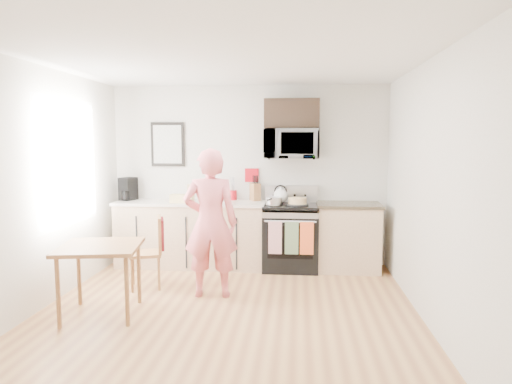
# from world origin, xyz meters

# --- Properties ---
(floor) EXTENTS (4.60, 4.60, 0.00)m
(floor) POSITION_xyz_m (0.00, 0.00, 0.00)
(floor) COLOR #99623B
(floor) RESTS_ON ground
(back_wall) EXTENTS (4.00, 0.04, 2.60)m
(back_wall) POSITION_xyz_m (0.00, 2.30, 1.30)
(back_wall) COLOR beige
(back_wall) RESTS_ON floor
(front_wall) EXTENTS (4.00, 0.04, 2.60)m
(front_wall) POSITION_xyz_m (0.00, -2.30, 1.30)
(front_wall) COLOR beige
(front_wall) RESTS_ON floor
(left_wall) EXTENTS (0.04, 4.60, 2.60)m
(left_wall) POSITION_xyz_m (-2.00, 0.00, 1.30)
(left_wall) COLOR beige
(left_wall) RESTS_ON floor
(right_wall) EXTENTS (0.04, 4.60, 2.60)m
(right_wall) POSITION_xyz_m (2.00, 0.00, 1.30)
(right_wall) COLOR beige
(right_wall) RESTS_ON floor
(ceiling) EXTENTS (4.00, 4.60, 0.04)m
(ceiling) POSITION_xyz_m (0.00, 0.00, 2.60)
(ceiling) COLOR white
(ceiling) RESTS_ON back_wall
(window) EXTENTS (0.06, 1.40, 1.50)m
(window) POSITION_xyz_m (-1.96, 0.80, 1.55)
(window) COLOR white
(window) RESTS_ON left_wall
(cabinet_left) EXTENTS (2.10, 0.60, 0.90)m
(cabinet_left) POSITION_xyz_m (-0.80, 2.00, 0.45)
(cabinet_left) COLOR tan
(cabinet_left) RESTS_ON floor
(countertop_left) EXTENTS (2.14, 0.64, 0.04)m
(countertop_left) POSITION_xyz_m (-0.80, 2.00, 0.92)
(countertop_left) COLOR beige
(countertop_left) RESTS_ON cabinet_left
(cabinet_right) EXTENTS (0.84, 0.60, 0.90)m
(cabinet_right) POSITION_xyz_m (1.43, 2.00, 0.45)
(cabinet_right) COLOR tan
(cabinet_right) RESTS_ON floor
(countertop_right) EXTENTS (0.88, 0.64, 0.04)m
(countertop_right) POSITION_xyz_m (1.43, 2.00, 0.92)
(countertop_right) COLOR black
(countertop_right) RESTS_ON cabinet_right
(range) EXTENTS (0.76, 0.70, 1.16)m
(range) POSITION_xyz_m (0.63, 1.98, 0.44)
(range) COLOR black
(range) RESTS_ON floor
(microwave) EXTENTS (0.76, 0.51, 0.42)m
(microwave) POSITION_xyz_m (0.63, 2.08, 1.76)
(microwave) COLOR #ABABB0
(microwave) RESTS_ON back_wall
(upper_cabinet) EXTENTS (0.76, 0.35, 0.40)m
(upper_cabinet) POSITION_xyz_m (0.63, 2.12, 2.18)
(upper_cabinet) COLOR black
(upper_cabinet) RESTS_ON back_wall
(wall_art) EXTENTS (0.50, 0.04, 0.65)m
(wall_art) POSITION_xyz_m (-1.20, 2.28, 1.75)
(wall_art) COLOR black
(wall_art) RESTS_ON back_wall
(wall_trivet) EXTENTS (0.20, 0.02, 0.20)m
(wall_trivet) POSITION_xyz_m (0.05, 2.28, 1.30)
(wall_trivet) COLOR #A50E18
(wall_trivet) RESTS_ON back_wall
(person) EXTENTS (0.66, 0.47, 1.72)m
(person) POSITION_xyz_m (-0.27, 0.75, 0.86)
(person) COLOR #DE3D5A
(person) RESTS_ON floor
(dining_table) EXTENTS (0.79, 0.79, 0.74)m
(dining_table) POSITION_xyz_m (-1.29, 0.07, 0.65)
(dining_table) COLOR brown
(dining_table) RESTS_ON floor
(chair) EXTENTS (0.50, 0.47, 0.88)m
(chair) POSITION_xyz_m (-1.01, 1.01, 0.57)
(chair) COLOR brown
(chair) RESTS_ON floor
(knife_block) EXTENTS (0.18, 0.19, 0.25)m
(knife_block) POSITION_xyz_m (0.11, 2.20, 1.06)
(knife_block) COLOR brown
(knife_block) RESTS_ON countertop_left
(utensil_crock) EXTENTS (0.11, 0.11, 0.34)m
(utensil_crock) POSITION_xyz_m (-0.22, 2.22, 1.08)
(utensil_crock) COLOR #A50E18
(utensil_crock) RESTS_ON countertop_left
(fruit_bowl) EXTENTS (0.25, 0.25, 0.09)m
(fruit_bowl) POSITION_xyz_m (-0.86, 2.02, 0.98)
(fruit_bowl) COLOR white
(fruit_bowl) RESTS_ON countertop_left
(milk_carton) EXTENTS (0.10, 0.10, 0.24)m
(milk_carton) POSITION_xyz_m (-0.81, 2.05, 1.06)
(milk_carton) COLOR tan
(milk_carton) RESTS_ON countertop_left
(coffee_maker) EXTENTS (0.25, 0.30, 0.33)m
(coffee_maker) POSITION_xyz_m (-1.75, 2.07, 1.10)
(coffee_maker) COLOR black
(coffee_maker) RESTS_ON countertop_left
(bread_bag) EXTENTS (0.33, 0.17, 0.12)m
(bread_bag) POSITION_xyz_m (-0.89, 1.86, 1.00)
(bread_bag) COLOR tan
(bread_bag) RESTS_ON countertop_left
(cake) EXTENTS (0.31, 0.31, 0.10)m
(cake) POSITION_xyz_m (0.72, 1.87, 0.97)
(cake) COLOR black
(cake) RESTS_ON range
(kettle) EXTENTS (0.20, 0.20, 0.26)m
(kettle) POSITION_xyz_m (0.48, 2.08, 1.03)
(kettle) COLOR white
(kettle) RESTS_ON range
(pot) EXTENTS (0.22, 0.37, 0.11)m
(pot) POSITION_xyz_m (0.40, 1.84, 0.98)
(pot) COLOR #ABABB0
(pot) RESTS_ON range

